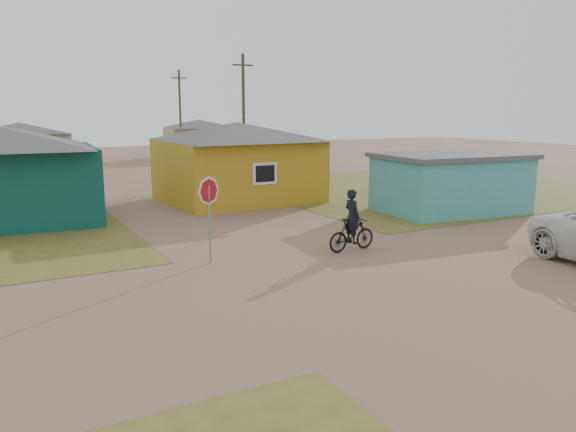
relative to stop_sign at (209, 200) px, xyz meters
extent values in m
plane|color=#89654F|center=(3.02, -3.57, -1.89)|extent=(120.00, 120.00, 0.00)
cube|color=olive|center=(17.02, 9.43, -1.89)|extent=(20.00, 18.00, 0.00)
cube|color=#BB8A1C|center=(5.52, 10.43, -0.39)|extent=(7.21, 6.24, 3.00)
pyramid|color=#404043|center=(5.52, 10.43, 1.56)|extent=(7.72, 6.76, 0.90)
cube|color=silver|center=(5.52, 7.40, -0.24)|extent=(1.20, 0.06, 1.00)
cube|color=black|center=(5.52, 7.37, -0.24)|extent=(0.95, 0.04, 0.75)
cube|color=teal|center=(12.52, 2.93, -0.69)|extent=(6.39, 4.61, 2.40)
cube|color=#404043|center=(12.52, 2.93, 0.61)|extent=(6.71, 4.93, 0.20)
cube|color=gray|center=(-2.98, 30.43, -0.49)|extent=(6.49, 5.60, 2.80)
pyramid|color=#404043|center=(-2.98, 30.43, 1.31)|extent=(7.04, 6.15, 0.80)
cube|color=tan|center=(13.02, 36.43, -0.49)|extent=(6.41, 5.50, 2.80)
pyramid|color=#404043|center=(13.02, 36.43, 1.31)|extent=(6.95, 6.05, 0.80)
cylinder|color=#463C2A|center=(9.52, 18.43, 2.11)|extent=(0.20, 0.20, 8.00)
cube|color=#463C2A|center=(9.52, 18.43, 5.41)|extent=(1.40, 0.10, 0.10)
cylinder|color=#463C2A|center=(10.52, 34.43, 2.11)|extent=(0.20, 0.20, 8.00)
cube|color=#463C2A|center=(10.52, 34.43, 5.41)|extent=(1.40, 0.10, 0.10)
cylinder|color=gray|center=(0.00, 0.00, -0.73)|extent=(0.07, 0.07, 2.32)
imported|color=black|center=(4.52, -0.85, -1.36)|extent=(1.81, 0.61, 1.07)
imported|color=black|center=(4.52, -0.85, -0.76)|extent=(0.46, 0.67, 1.76)
camera|label=1|loc=(-5.80, -15.30, 2.59)|focal=35.00mm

